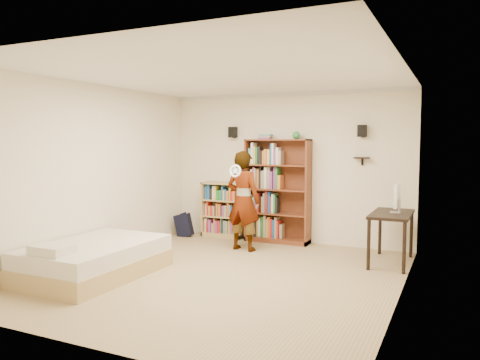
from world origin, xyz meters
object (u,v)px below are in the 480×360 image
at_px(low_bookshelf, 223,210).
at_px(daybed, 95,255).
at_px(tall_bookshelf, 278,191).
at_px(person, 243,201).
at_px(computer_desk, 391,238).

height_order(low_bookshelf, daybed, low_bookshelf).
relative_size(tall_bookshelf, person, 1.12).
relative_size(computer_desk, person, 0.67).
xyz_separation_m(tall_bookshelf, person, (-0.30, -0.83, -0.10)).
bearing_deg(computer_desk, daybed, -145.95).
xyz_separation_m(daybed, person, (1.19, 2.25, 0.55)).
bearing_deg(low_bookshelf, daybed, -96.99).
bearing_deg(computer_desk, person, -176.29).
xyz_separation_m(computer_desk, person, (-2.37, -0.15, 0.45)).
bearing_deg(daybed, low_bookshelf, 83.01).
bearing_deg(tall_bookshelf, daybed, -115.80).
bearing_deg(person, low_bookshelf, -39.76).
xyz_separation_m(tall_bookshelf, low_bookshelf, (-1.11, 0.02, -0.41)).
height_order(tall_bookshelf, low_bookshelf, tall_bookshelf).
xyz_separation_m(tall_bookshelf, computer_desk, (2.07, -0.67, -0.55)).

